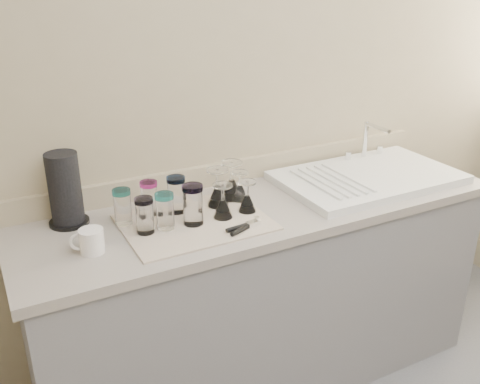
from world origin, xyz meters
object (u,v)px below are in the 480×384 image
tumbler_teal (123,206)px  tumbler_blue (165,211)px  goblet_front_left (223,206)px  can_opener (244,227)px  tumbler_magenta (145,215)px  goblet_back_right (232,186)px  tumbler_lavender (193,204)px  tumbler_purple (176,194)px  tumbler_cyan (149,198)px  paper_towel_roll (65,190)px  goblet_extra (240,190)px  white_mug (91,241)px  goblet_back_left (218,193)px  sink_unit (368,177)px  goblet_front_right (247,201)px

tumbler_teal → tumbler_blue: (0.13, -0.12, 0.00)m
goblet_front_left → can_opener: bearing=-79.3°
tumbler_magenta → goblet_back_right: bearing=17.1°
goblet_back_right → tumbler_lavender: bearing=-148.6°
tumbler_purple → goblet_back_right: goblet_back_right is taller
goblet_back_right → goblet_front_left: size_ratio=1.18×
tumbler_purple → goblet_front_left: tumbler_purple is taller
tumbler_teal → tumbler_blue: bearing=-42.4°
tumbler_cyan → tumbler_blue: 0.15m
tumbler_magenta → tumbler_lavender: (0.19, -0.02, 0.01)m
can_opener → paper_towel_roll: 0.69m
tumbler_cyan → goblet_extra: tumbler_cyan is taller
tumbler_cyan → white_mug: tumbler_cyan is taller
goblet_back_left → goblet_extra: 0.11m
tumbler_purple → can_opener: 0.32m
tumbler_teal → goblet_extra: size_ratio=1.10×
tumbler_cyan → goblet_front_left: (0.24, -0.16, -0.02)m
tumbler_teal → tumbler_purple: tumbler_purple is taller
tumbler_purple → paper_towel_roll: size_ratio=0.52×
tumbler_teal → tumbler_lavender: 0.27m
goblet_front_left → tumbler_purple: bearing=136.7°
tumbler_teal → tumbler_magenta: size_ratio=1.00×
sink_unit → paper_towel_roll: size_ratio=2.88×
tumbler_magenta → tumbler_blue: tumbler_blue is taller
tumbler_lavender → paper_towel_roll: 0.48m
white_mug → goblet_extra: bearing=12.2°
tumbler_teal → tumbler_purple: 0.22m
goblet_back_left → white_mug: 0.57m
tumbler_teal → white_mug: (-0.16, -0.16, -0.03)m
tumbler_cyan → white_mug: 0.34m
tumbler_cyan → goblet_back_left: (0.27, -0.05, -0.02)m
tumbler_lavender → goblet_extra: (0.26, 0.12, -0.04)m
goblet_back_right → tumbler_magenta: bearing=-162.9°
tumbler_magenta → tumbler_blue: size_ratio=0.98×
tumbler_purple → goblet_back_right: size_ratio=0.91×
tumbler_purple → goblet_front_right: size_ratio=1.15×
tumbler_cyan → paper_towel_roll: (-0.30, 0.08, 0.06)m
tumbler_blue → tumbler_lavender: (0.11, -0.01, 0.01)m
goblet_front_right → white_mug: (-0.63, -0.03, -0.01)m
tumbler_purple → can_opener: tumbler_purple is taller
goblet_back_left → sink_unit: bearing=-4.5°
tumbler_magenta → goblet_back_left: size_ratio=0.87×
goblet_back_left → can_opener: bearing=-91.7°
sink_unit → goblet_extra: sink_unit is taller
goblet_front_left → white_mug: (-0.52, -0.02, -0.01)m
tumbler_teal → tumbler_cyan: bearing=14.8°
tumbler_purple → can_opener: size_ratio=1.01×
tumbler_purple → can_opener: (0.16, -0.26, -0.07)m
goblet_front_right → can_opener: 0.16m
tumbler_teal → goblet_front_left: bearing=-20.1°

